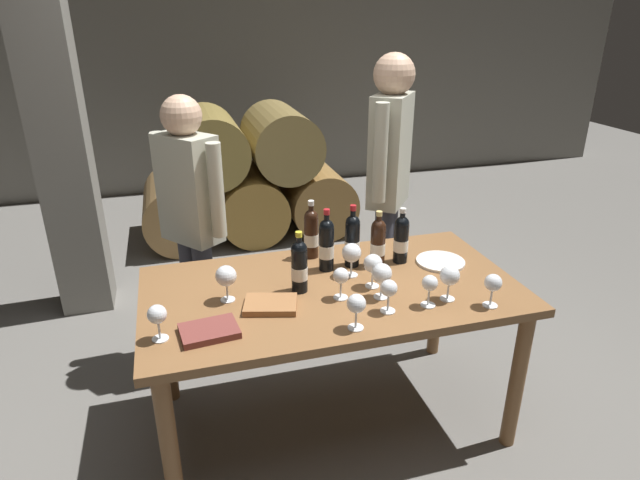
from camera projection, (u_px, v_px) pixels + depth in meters
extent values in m
plane|color=#66635E|center=(331.00, 418.00, 2.74)|extent=(14.00, 14.00, 0.00)
cube|color=slate|center=(221.00, 61.00, 5.89)|extent=(10.00, 0.24, 2.80)
cylinder|color=olive|center=(178.00, 208.00, 4.76)|extent=(0.60, 0.90, 0.60)
cylinder|color=olive|center=(248.00, 202.00, 4.91)|extent=(0.60, 0.90, 0.60)
cylinder|color=olive|center=(314.00, 196.00, 5.07)|extent=(0.60, 0.90, 0.60)
cylinder|color=olive|center=(209.00, 145.00, 4.62)|extent=(0.60, 0.90, 0.60)
cylinder|color=olive|center=(280.00, 141.00, 4.78)|extent=(0.60, 0.90, 0.60)
cube|color=slate|center=(56.00, 119.00, 3.31)|extent=(0.32, 0.32, 2.60)
cube|color=brown|center=(332.00, 291.00, 2.44)|extent=(1.70, 0.90, 0.04)
cylinder|color=brown|center=(170.00, 451.00, 2.06)|extent=(0.07, 0.07, 0.72)
cylinder|color=brown|center=(517.00, 381.00, 2.44)|extent=(0.07, 0.07, 0.72)
cylinder|color=brown|center=(166.00, 340.00, 2.74)|extent=(0.07, 0.07, 0.72)
cylinder|color=brown|center=(437.00, 299.00, 3.13)|extent=(0.07, 0.07, 0.72)
cylinder|color=black|center=(311.00, 237.00, 2.69)|extent=(0.07, 0.07, 0.21)
sphere|color=black|center=(311.00, 217.00, 2.65)|extent=(0.07, 0.07, 0.07)
cylinder|color=black|center=(311.00, 212.00, 2.64)|extent=(0.03, 0.03, 0.07)
cylinder|color=silver|center=(311.00, 203.00, 2.62)|extent=(0.03, 0.03, 0.02)
cylinder|color=silver|center=(311.00, 239.00, 2.70)|extent=(0.07, 0.07, 0.06)
cylinder|color=black|center=(352.00, 245.00, 2.60)|extent=(0.07, 0.07, 0.22)
sphere|color=black|center=(353.00, 223.00, 2.55)|extent=(0.07, 0.07, 0.07)
cylinder|color=black|center=(353.00, 217.00, 2.54)|extent=(0.03, 0.03, 0.07)
cylinder|color=#B21E23|center=(353.00, 208.00, 2.52)|extent=(0.03, 0.03, 0.03)
cylinder|color=silver|center=(352.00, 247.00, 2.60)|extent=(0.07, 0.07, 0.07)
cylinder|color=black|center=(378.00, 247.00, 2.61)|extent=(0.07, 0.07, 0.20)
sphere|color=black|center=(379.00, 227.00, 2.57)|extent=(0.07, 0.07, 0.07)
cylinder|color=black|center=(379.00, 222.00, 2.56)|extent=(0.03, 0.03, 0.06)
cylinder|color=tan|center=(379.00, 214.00, 2.54)|extent=(0.03, 0.03, 0.02)
cylinder|color=silver|center=(378.00, 248.00, 2.61)|extent=(0.07, 0.07, 0.06)
cylinder|color=black|center=(326.00, 249.00, 2.56)|extent=(0.07, 0.07, 0.22)
sphere|color=black|center=(327.00, 227.00, 2.51)|extent=(0.07, 0.07, 0.07)
cylinder|color=black|center=(327.00, 221.00, 2.50)|extent=(0.03, 0.03, 0.07)
cylinder|color=#B21E23|center=(327.00, 212.00, 2.48)|extent=(0.03, 0.03, 0.02)
cylinder|color=silver|center=(326.00, 251.00, 2.56)|extent=(0.07, 0.07, 0.07)
cylinder|color=black|center=(299.00, 271.00, 2.36)|extent=(0.07, 0.07, 0.20)
sphere|color=black|center=(299.00, 249.00, 2.32)|extent=(0.07, 0.07, 0.07)
cylinder|color=black|center=(299.00, 243.00, 2.31)|extent=(0.03, 0.03, 0.06)
cylinder|color=gold|center=(299.00, 234.00, 2.29)|extent=(0.03, 0.03, 0.02)
cylinder|color=silver|center=(299.00, 273.00, 2.37)|extent=(0.07, 0.07, 0.06)
cylinder|color=black|center=(401.00, 243.00, 2.64)|extent=(0.07, 0.07, 0.20)
sphere|color=black|center=(402.00, 223.00, 2.60)|extent=(0.07, 0.07, 0.07)
cylinder|color=black|center=(402.00, 219.00, 2.59)|extent=(0.03, 0.03, 0.06)
cylinder|color=silver|center=(403.00, 210.00, 2.58)|extent=(0.03, 0.03, 0.02)
cylinder|color=silver|center=(401.00, 245.00, 2.65)|extent=(0.07, 0.07, 0.06)
cylinder|color=white|center=(428.00, 305.00, 2.28)|extent=(0.06, 0.06, 0.00)
cylinder|color=white|center=(429.00, 297.00, 2.26)|extent=(0.01, 0.01, 0.07)
sphere|color=white|center=(430.00, 283.00, 2.24)|extent=(0.07, 0.07, 0.07)
cylinder|color=white|center=(160.00, 339.00, 2.05)|extent=(0.06, 0.06, 0.00)
cylinder|color=white|center=(159.00, 330.00, 2.03)|extent=(0.01, 0.01, 0.07)
sphere|color=white|center=(157.00, 314.00, 2.00)|extent=(0.07, 0.07, 0.07)
cylinder|color=white|center=(341.00, 297.00, 2.34)|extent=(0.06, 0.06, 0.00)
cylinder|color=white|center=(341.00, 289.00, 2.33)|extent=(0.01, 0.01, 0.07)
sphere|color=white|center=(341.00, 276.00, 2.30)|extent=(0.07, 0.07, 0.07)
cylinder|color=white|center=(388.00, 311.00, 2.24)|extent=(0.06, 0.06, 0.00)
cylinder|color=white|center=(388.00, 302.00, 2.22)|extent=(0.01, 0.01, 0.07)
sphere|color=white|center=(389.00, 288.00, 2.19)|extent=(0.07, 0.07, 0.07)
cylinder|color=white|center=(351.00, 275.00, 2.54)|extent=(0.06, 0.06, 0.00)
cylinder|color=white|center=(351.00, 267.00, 2.52)|extent=(0.01, 0.01, 0.07)
sphere|color=white|center=(352.00, 253.00, 2.49)|extent=(0.09, 0.09, 0.09)
cylinder|color=white|center=(381.00, 297.00, 2.35)|extent=(0.06, 0.06, 0.00)
cylinder|color=white|center=(381.00, 289.00, 2.33)|extent=(0.01, 0.01, 0.07)
sphere|color=white|center=(382.00, 273.00, 2.30)|extent=(0.09, 0.09, 0.09)
cylinder|color=white|center=(356.00, 328.00, 2.12)|extent=(0.06, 0.06, 0.00)
cylinder|color=white|center=(356.00, 319.00, 2.10)|extent=(0.01, 0.01, 0.07)
sphere|color=white|center=(356.00, 303.00, 2.07)|extent=(0.08, 0.08, 0.08)
cylinder|color=white|center=(490.00, 305.00, 2.28)|extent=(0.06, 0.06, 0.00)
cylinder|color=white|center=(491.00, 297.00, 2.26)|extent=(0.01, 0.01, 0.07)
sphere|color=white|center=(493.00, 283.00, 2.24)|extent=(0.07, 0.07, 0.07)
cylinder|color=white|center=(372.00, 286.00, 2.44)|extent=(0.06, 0.06, 0.00)
cylinder|color=white|center=(372.00, 278.00, 2.42)|extent=(0.01, 0.01, 0.07)
sphere|color=white|center=(373.00, 263.00, 2.39)|extent=(0.09, 0.09, 0.09)
cylinder|color=white|center=(228.00, 300.00, 2.32)|extent=(0.06, 0.06, 0.00)
cylinder|color=white|center=(227.00, 292.00, 2.31)|extent=(0.01, 0.01, 0.07)
sphere|color=white|center=(226.00, 276.00, 2.28)|extent=(0.09, 0.09, 0.09)
cylinder|color=white|center=(447.00, 299.00, 2.33)|extent=(0.06, 0.06, 0.00)
cylinder|color=white|center=(448.00, 291.00, 2.31)|extent=(0.01, 0.01, 0.07)
sphere|color=white|center=(450.00, 275.00, 2.28)|extent=(0.09, 0.09, 0.09)
cube|color=brown|center=(209.00, 331.00, 2.08)|extent=(0.24, 0.18, 0.03)
cube|color=#936038|center=(271.00, 305.00, 2.26)|extent=(0.25, 0.21, 0.03)
cylinder|color=white|center=(440.00, 262.00, 2.66)|extent=(0.24, 0.24, 0.01)
cylinder|color=#383842|center=(386.00, 264.00, 3.42)|extent=(0.11, 0.11, 0.85)
cylinder|color=#383842|center=(382.00, 271.00, 3.33)|extent=(0.11, 0.11, 0.85)
cube|color=#B2B29E|center=(390.00, 151.00, 3.08)|extent=(0.34, 0.36, 0.64)
cylinder|color=#B2B29E|center=(399.00, 138.00, 3.25)|extent=(0.08, 0.08, 0.54)
cylinder|color=#B2B29E|center=(380.00, 154.00, 2.89)|extent=(0.08, 0.08, 0.54)
sphere|color=tan|center=(394.00, 74.00, 2.91)|extent=(0.23, 0.23, 0.23)
cylinder|color=#383842|center=(193.00, 297.00, 3.11)|extent=(0.11, 0.11, 0.77)
cylinder|color=#383842|center=(207.00, 303.00, 3.05)|extent=(0.11, 0.11, 0.77)
cube|color=#B2B29E|center=(189.00, 189.00, 2.81)|extent=(0.34, 0.36, 0.58)
cylinder|color=#B2B29E|center=(162.00, 177.00, 2.91)|extent=(0.08, 0.08, 0.49)
cylinder|color=#B2B29E|center=(216.00, 191.00, 2.69)|extent=(0.08, 0.08, 0.49)
sphere|color=tan|center=(181.00, 116.00, 2.66)|extent=(0.21, 0.21, 0.21)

